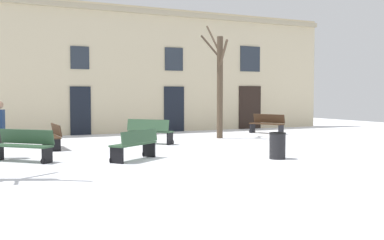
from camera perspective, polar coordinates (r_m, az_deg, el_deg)
The scene contains 10 objects.
ground_plane at distance 14.55m, azimuth 2.98°, elevation -4.19°, with size 36.30×36.30×0.00m, color white.
building_facade at distance 22.69m, azimuth -7.88°, elevation 6.35°, with size 22.69×0.60×6.17m.
tree_foreground at distance 19.66m, azimuth 3.45°, elevation 4.67°, with size 1.50×2.23×4.92m.
litter_bin at distance 13.52m, azimuth 10.57°, elevation -3.14°, with size 0.49×0.49×0.77m.
bench_near_center_tree at distance 17.43m, azimuth -5.27°, elevation -1.38°, with size 1.51×1.69×0.94m.
bench_facing_shops at distance 22.33m, azimuth 9.32°, elevation -0.44°, with size 1.14×1.78×0.93m.
bench_back_to_back_left at distance 16.51m, azimuth -16.93°, elevation -1.90°, with size 0.45×1.77×0.85m.
bench_by_litter_bin at distance 13.13m, azimuth -7.07°, elevation -3.03°, with size 1.63×1.35×0.86m.
bench_far_corner at distance 13.58m, azimuth -20.21°, elevation -2.95°, with size 1.60×1.58×0.89m.
person_strolling at distance 14.45m, azimuth -22.76°, elevation -0.78°, with size 0.31×0.42×1.68m.
Camera 1 is at (-6.91, -12.67, 1.85)m, focal length 42.92 mm.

